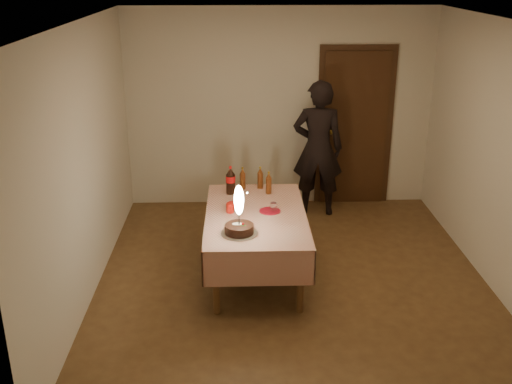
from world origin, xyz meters
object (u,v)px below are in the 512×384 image
(amber_bottle_left, at_px, (243,179))
(amber_bottle_right, at_px, (269,183))
(red_plate, at_px, (270,211))
(red_cup, at_px, (230,208))
(photographer, at_px, (318,148))
(birthday_cake, at_px, (239,222))
(clear_cup, at_px, (274,207))
(cola_bottle, at_px, (231,180))
(dining_table, at_px, (256,222))
(amber_bottle_mid, at_px, (260,178))

(amber_bottle_left, distance_m, amber_bottle_right, 0.33)
(red_plate, distance_m, red_cup, 0.41)
(amber_bottle_left, height_order, photographer, photographer)
(birthday_cake, distance_m, red_plate, 0.63)
(clear_cup, distance_m, cola_bottle, 0.69)
(birthday_cake, relative_size, red_cup, 4.84)
(birthday_cake, relative_size, amber_bottle_left, 1.90)
(cola_bottle, xyz_separation_m, amber_bottle_right, (0.42, -0.01, -0.03))
(birthday_cake, bearing_deg, clear_cup, 56.53)
(amber_bottle_right, bearing_deg, red_plate, -91.39)
(birthday_cake, distance_m, amber_bottle_right, 1.10)
(cola_bottle, distance_m, amber_bottle_right, 0.42)
(dining_table, relative_size, clear_cup, 19.11)
(cola_bottle, height_order, amber_bottle_right, cola_bottle)
(photographer, bearing_deg, red_cup, -124.07)
(dining_table, bearing_deg, amber_bottle_right, 74.33)
(amber_bottle_right, bearing_deg, red_cup, -128.43)
(clear_cup, distance_m, photographer, 1.74)
(red_cup, height_order, photographer, photographer)
(cola_bottle, bearing_deg, red_cup, -90.26)
(red_plate, bearing_deg, clear_cup, 12.88)
(amber_bottle_mid, bearing_deg, amber_bottle_left, -176.46)
(amber_bottle_left, xyz_separation_m, amber_bottle_mid, (0.20, 0.01, 0.00))
(red_cup, height_order, clear_cup, red_cup)
(amber_bottle_right, bearing_deg, dining_table, -105.67)
(birthday_cake, height_order, amber_bottle_mid, birthday_cake)
(amber_bottle_mid, bearing_deg, birthday_cake, -101.35)
(dining_table, relative_size, cola_bottle, 5.42)
(birthday_cake, height_order, clear_cup, birthday_cake)
(clear_cup, bearing_deg, dining_table, -161.59)
(birthday_cake, distance_m, amber_bottle_left, 1.20)
(red_plate, height_order, amber_bottle_mid, amber_bottle_mid)
(dining_table, xyz_separation_m, red_cup, (-0.26, 0.04, 0.14))
(red_plate, xyz_separation_m, clear_cup, (0.04, 0.01, 0.04))
(red_cup, distance_m, amber_bottle_right, 0.68)
(cola_bottle, relative_size, amber_bottle_left, 1.25)
(cola_bottle, height_order, amber_bottle_mid, cola_bottle)
(red_plate, bearing_deg, cola_bottle, 127.91)
(dining_table, relative_size, birthday_cake, 3.56)
(birthday_cake, xyz_separation_m, red_cup, (-0.09, 0.51, -0.07))
(amber_bottle_right, bearing_deg, amber_bottle_mid, 117.06)
(amber_bottle_left, bearing_deg, red_cup, -101.16)
(dining_table, height_order, amber_bottle_left, amber_bottle_left)
(red_cup, bearing_deg, dining_table, -7.80)
(red_cup, bearing_deg, birthday_cake, -79.96)
(dining_table, distance_m, red_cup, 0.30)
(birthday_cake, distance_m, amber_bottle_mid, 1.24)
(clear_cup, xyz_separation_m, cola_bottle, (-0.44, 0.51, 0.11))
(dining_table, xyz_separation_m, photographer, (0.84, 1.67, 0.28))
(red_cup, distance_m, amber_bottle_mid, 0.78)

